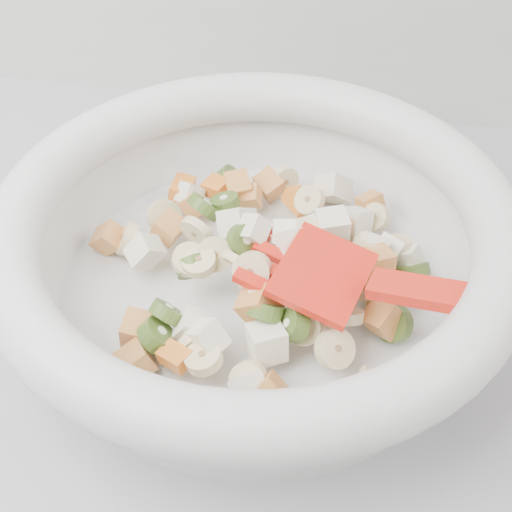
# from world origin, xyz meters

# --- Properties ---
(mixing_bowl) EXTENTS (0.47, 0.37, 0.11)m
(mixing_bowl) POSITION_xyz_m (0.09, 1.45, 0.96)
(mixing_bowl) COLOR white
(mixing_bowl) RESTS_ON counter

